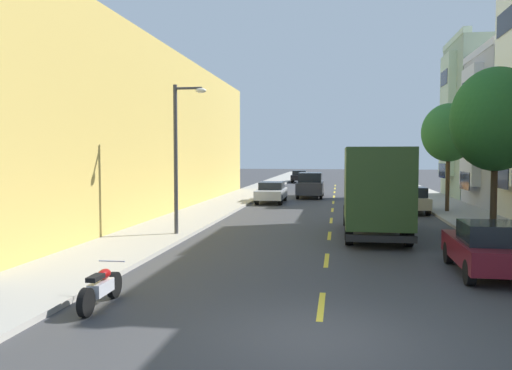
{
  "coord_description": "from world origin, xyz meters",
  "views": [
    {
      "loc": [
        0.35,
        -9.3,
        3.32
      ],
      "look_at": [
        -5.19,
        25.41,
        1.26
      ],
      "focal_mm": 36.45,
      "sensor_mm": 36.0,
      "label": 1
    }
  ],
  "objects_px": {
    "street_tree_third": "(449,133)",
    "street_lamp": "(180,147)",
    "moving_charcoal_sedan": "(310,185)",
    "parked_hatchback_burgundy": "(488,248)",
    "parked_wagon_orange": "(387,184)",
    "parked_sedan_silver": "(271,192)",
    "parked_hatchback_champagne": "(410,200)",
    "delivery_box_truck": "(375,187)",
    "parked_hatchback_sky": "(380,181)",
    "parked_motorcycle": "(101,288)",
    "parked_sedan_black": "(299,176)",
    "parked_sedan_navy": "(374,177)",
    "street_tree_second": "(496,120)"
  },
  "relations": [
    {
      "from": "street_tree_second",
      "to": "parked_motorcycle",
      "type": "relative_size",
      "value": 3.21
    },
    {
      "from": "street_lamp",
      "to": "delivery_box_truck",
      "type": "height_order",
      "value": "street_lamp"
    },
    {
      "from": "delivery_box_truck",
      "to": "parked_hatchback_burgundy",
      "type": "bearing_deg",
      "value": -67.93
    },
    {
      "from": "delivery_box_truck",
      "to": "street_tree_second",
      "type": "bearing_deg",
      "value": 2.12
    },
    {
      "from": "parked_sedan_navy",
      "to": "street_lamp",
      "type": "bearing_deg",
      "value": -104.1
    },
    {
      "from": "street_lamp",
      "to": "parked_sedan_black",
      "type": "xyz_separation_m",
      "value": [
        1.66,
        41.7,
        -2.89
      ]
    },
    {
      "from": "parked_sedan_navy",
      "to": "moving_charcoal_sedan",
      "type": "relative_size",
      "value": 0.95
    },
    {
      "from": "parked_wagon_orange",
      "to": "street_lamp",
      "type": "bearing_deg",
      "value": -112.29
    },
    {
      "from": "parked_sedan_silver",
      "to": "moving_charcoal_sedan",
      "type": "relative_size",
      "value": 0.94
    },
    {
      "from": "parked_sedan_silver",
      "to": "parked_hatchback_champagne",
      "type": "xyz_separation_m",
      "value": [
        8.61,
        -4.99,
        0.01
      ]
    },
    {
      "from": "street_tree_third",
      "to": "parked_hatchback_sky",
      "type": "distance_m",
      "value": 22.13
    },
    {
      "from": "parked_hatchback_burgundy",
      "to": "moving_charcoal_sedan",
      "type": "distance_m",
      "value": 26.03
    },
    {
      "from": "parked_wagon_orange",
      "to": "parked_hatchback_burgundy",
      "type": "distance_m",
      "value": 30.23
    },
    {
      "from": "parked_wagon_orange",
      "to": "parked_motorcycle",
      "type": "relative_size",
      "value": 2.31
    },
    {
      "from": "parked_hatchback_burgundy",
      "to": "parked_motorcycle",
      "type": "height_order",
      "value": "parked_hatchback_burgundy"
    },
    {
      "from": "street_tree_third",
      "to": "parked_sedan_silver",
      "type": "xyz_separation_m",
      "value": [
        -10.62,
        4.98,
        -3.79
      ]
    },
    {
      "from": "moving_charcoal_sedan",
      "to": "parked_hatchback_burgundy",
      "type": "bearing_deg",
      "value": -76.14
    },
    {
      "from": "parked_hatchback_sky",
      "to": "parked_wagon_orange",
      "type": "bearing_deg",
      "value": -90.2
    },
    {
      "from": "street_tree_third",
      "to": "parked_motorcycle",
      "type": "xyz_separation_m",
      "value": [
        -11.15,
        -19.93,
        -4.13
      ]
    },
    {
      "from": "parked_sedan_silver",
      "to": "parked_sedan_navy",
      "type": "distance_m",
      "value": 27.24
    },
    {
      "from": "parked_wagon_orange",
      "to": "parked_hatchback_burgundy",
      "type": "height_order",
      "value": "same"
    },
    {
      "from": "street_tree_third",
      "to": "delivery_box_truck",
      "type": "xyz_separation_m",
      "value": [
        -4.6,
        -8.98,
        -2.54
      ]
    },
    {
      "from": "delivery_box_truck",
      "to": "parked_hatchback_champagne",
      "type": "xyz_separation_m",
      "value": [
        2.59,
        8.98,
        -1.24
      ]
    },
    {
      "from": "street_lamp",
      "to": "parked_hatchback_sky",
      "type": "height_order",
      "value": "street_lamp"
    },
    {
      "from": "street_tree_second",
      "to": "parked_hatchback_burgundy",
      "type": "height_order",
      "value": "street_tree_second"
    },
    {
      "from": "parked_sedan_black",
      "to": "moving_charcoal_sedan",
      "type": "distance_m",
      "value": 21.64
    },
    {
      "from": "parked_wagon_orange",
      "to": "street_tree_second",
      "type": "bearing_deg",
      "value": -85.11
    },
    {
      "from": "street_tree_third",
      "to": "parked_sedan_navy",
      "type": "height_order",
      "value": "street_tree_third"
    },
    {
      "from": "parked_hatchback_champagne",
      "to": "parked_wagon_orange",
      "type": "bearing_deg",
      "value": 90.04
    },
    {
      "from": "street_tree_third",
      "to": "street_lamp",
      "type": "xyz_separation_m",
      "value": [
        -12.33,
        -10.41,
        -0.9
      ]
    },
    {
      "from": "street_tree_third",
      "to": "parked_hatchback_burgundy",
      "type": "relative_size",
      "value": 1.5
    },
    {
      "from": "parked_hatchback_sky",
      "to": "moving_charcoal_sedan",
      "type": "relative_size",
      "value": 0.84
    },
    {
      "from": "parked_sedan_silver",
      "to": "parked_hatchback_champagne",
      "type": "height_order",
      "value": "parked_hatchback_champagne"
    },
    {
      "from": "street_lamp",
      "to": "parked_hatchback_sky",
      "type": "relative_size",
      "value": 1.48
    },
    {
      "from": "delivery_box_truck",
      "to": "parked_hatchback_sky",
      "type": "height_order",
      "value": "delivery_box_truck"
    },
    {
      "from": "parked_wagon_orange",
      "to": "parked_motorcycle",
      "type": "distance_m",
      "value": 35.87
    },
    {
      "from": "parked_hatchback_champagne",
      "to": "street_lamp",
      "type": "bearing_deg",
      "value": -134.78
    },
    {
      "from": "street_lamp",
      "to": "parked_motorcycle",
      "type": "xyz_separation_m",
      "value": [
        1.18,
        -9.52,
        -3.23
      ]
    },
    {
      "from": "parked_hatchback_burgundy",
      "to": "moving_charcoal_sedan",
      "type": "height_order",
      "value": "moving_charcoal_sedan"
    },
    {
      "from": "parked_sedan_black",
      "to": "parked_sedan_silver",
      "type": "relative_size",
      "value": 1.01
    },
    {
      "from": "street_tree_third",
      "to": "parked_hatchback_burgundy",
      "type": "distance_m",
      "value": 16.06
    },
    {
      "from": "delivery_box_truck",
      "to": "parked_sedan_silver",
      "type": "distance_m",
      "value": 15.26
    },
    {
      "from": "parked_sedan_silver",
      "to": "parked_motorcycle",
      "type": "xyz_separation_m",
      "value": [
        -0.53,
        -24.91,
        -0.34
      ]
    },
    {
      "from": "parked_hatchback_burgundy",
      "to": "parked_sedan_navy",
      "type": "distance_m",
      "value": 46.29
    },
    {
      "from": "moving_charcoal_sedan",
      "to": "parked_sedan_navy",
      "type": "bearing_deg",
      "value": 73.5
    },
    {
      "from": "parked_sedan_black",
      "to": "parked_sedan_silver",
      "type": "height_order",
      "value": "same"
    },
    {
      "from": "parked_wagon_orange",
      "to": "parked_sedan_navy",
      "type": "xyz_separation_m",
      "value": [
        0.04,
        16.06,
        -0.05
      ]
    },
    {
      "from": "parked_hatchback_burgundy",
      "to": "parked_motorcycle",
      "type": "relative_size",
      "value": 1.96
    },
    {
      "from": "parked_sedan_navy",
      "to": "moving_charcoal_sedan",
      "type": "bearing_deg",
      "value": -106.5
    },
    {
      "from": "street_lamp",
      "to": "parked_wagon_orange",
      "type": "distance_m",
      "value": 27.34
    }
  ]
}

